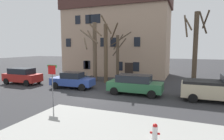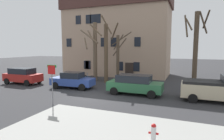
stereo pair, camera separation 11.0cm
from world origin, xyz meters
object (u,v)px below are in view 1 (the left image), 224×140
tree_bare_mid (106,51)px  bicycle_leaning (88,78)px  car_green_wagon (135,84)px  pickup_truck_beige (220,89)px  tree_bare_near (94,50)px  car_blue_sedan (72,80)px  street_sign_pole (52,78)px  tree_bare_far (118,57)px  fire_hydrant (155,132)px  car_red_wagon (22,76)px  tree_bare_end (195,47)px  building_main (116,35)px

tree_bare_mid → bicycle_leaning: bearing=176.0°
car_green_wagon → pickup_truck_beige: pickup_truck_beige is taller
tree_bare_near → bicycle_leaning: (-0.43, -0.78, -3.36)m
car_blue_sedan → street_sign_pole: (2.06, -5.61, 1.21)m
tree_bare_mid → tree_bare_far: size_ratio=1.28×
fire_hydrant → bicycle_leaning: bicycle_leaning is taller
street_sign_pole → tree_bare_far: bearing=83.1°
pickup_truck_beige → street_sign_pole: bearing=-153.4°
car_red_wagon → car_blue_sedan: 6.53m
tree_bare_far → street_sign_pole: tree_bare_far is taller
tree_bare_mid → bicycle_leaning: (-2.40, 0.17, -3.34)m
bicycle_leaning → car_green_wagon: bearing=-32.0°
tree_bare_end → car_blue_sedan: bearing=-157.3°
tree_bare_mid → car_red_wagon: 9.81m
tree_bare_mid → car_red_wagon: tree_bare_mid is taller
pickup_truck_beige → street_sign_pole: size_ratio=1.87×
car_green_wagon → bicycle_leaning: size_ratio=2.70×
building_main → tree_bare_end: building_main is taller
tree_bare_end → tree_bare_mid: bearing=-175.6°
building_main → fire_hydrant: bearing=-65.5°
car_blue_sedan → street_sign_pole: 6.10m
building_main → car_red_wagon: 14.28m
car_green_wagon → street_sign_pole: bearing=-129.0°
tree_bare_mid → street_sign_pole: bearing=-89.1°
tree_bare_far → car_blue_sedan: (-3.28, -4.39, -2.19)m
tree_bare_near → tree_bare_end: (11.40, -0.22, 0.42)m
car_red_wagon → pickup_truck_beige: pickup_truck_beige is taller
tree_bare_far → bicycle_leaning: size_ratio=3.38×
fire_hydrant → street_sign_pole: 8.06m
building_main → street_sign_pole: (1.48, -16.80, -3.95)m
building_main → car_blue_sedan: 12.33m
car_red_wagon → car_blue_sedan: car_red_wagon is taller
tree_bare_mid → car_blue_sedan: size_ratio=1.71×
car_green_wagon → street_sign_pole: (-4.41, -5.46, 1.13)m
car_green_wagon → fire_hydrant: car_green_wagon is taller
tree_bare_far → car_blue_sedan: tree_bare_far is taller
tree_bare_end → car_green_wagon: size_ratio=1.60×
car_green_wagon → fire_hydrant: (3.02, -8.18, -0.37)m
building_main → tree_bare_end: (10.77, -6.43, -1.82)m
building_main → car_green_wagon: building_main is taller
tree_bare_near → car_blue_sedan: 5.76m
tree_bare_end → street_sign_pole: size_ratio=2.62×
car_red_wagon → bicycle_leaning: size_ratio=2.45×
tree_bare_near → building_main: bearing=84.1°
fire_hydrant → car_red_wagon: bearing=152.9°
tree_bare_mid → tree_bare_end: bearing=4.4°
tree_bare_far → pickup_truck_beige: tree_bare_far is taller
car_blue_sedan → fire_hydrant: car_blue_sedan is taller
tree_bare_end → street_sign_pole: (-9.29, -10.36, -2.13)m
car_blue_sedan → street_sign_pole: size_ratio=1.53×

